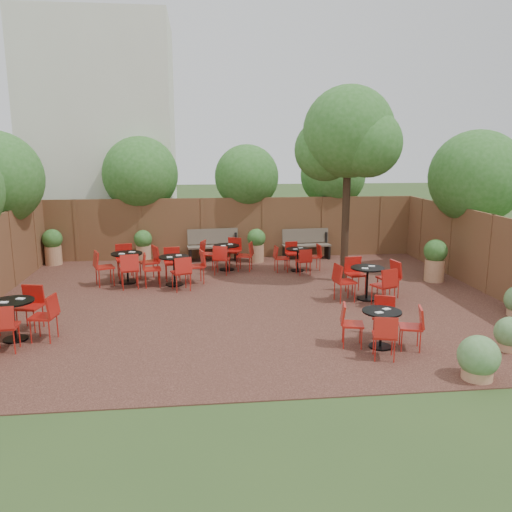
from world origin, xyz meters
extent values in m
plane|color=#354F23|center=(0.00, 0.00, 0.00)|extent=(80.00, 80.00, 0.00)
cube|color=#391F17|center=(0.00, 0.00, 0.01)|extent=(12.00, 10.00, 0.02)
cube|color=brown|center=(0.00, 5.00, 1.00)|extent=(12.00, 0.08, 2.00)
cube|color=brown|center=(6.00, 0.00, 1.00)|extent=(0.08, 10.00, 2.00)
cube|color=silver|center=(-4.50, 8.00, 4.00)|extent=(5.00, 4.00, 8.00)
sphere|color=#2D6621|center=(-3.00, 5.70, 2.74)|extent=(2.46, 2.46, 2.46)
sphere|color=#2D6621|center=(0.50, 5.60, 2.64)|extent=(2.14, 2.14, 2.14)
sphere|color=#2D6621|center=(3.50, 5.80, 2.67)|extent=(2.23, 2.23, 2.23)
sphere|color=#2D6621|center=(6.60, 2.00, 2.79)|extent=(2.62, 2.62, 2.62)
cylinder|color=black|center=(2.76, 1.57, 2.11)|extent=(0.22, 0.22, 4.19)
sphere|color=#2D6621|center=(2.76, 1.57, 4.00)|extent=(2.37, 2.37, 2.37)
sphere|color=#2D6621|center=(2.26, 1.97, 3.54)|extent=(1.66, 1.66, 1.66)
sphere|color=#2D6621|center=(3.16, 1.17, 3.70)|extent=(1.73, 1.73, 1.73)
cube|color=brown|center=(-0.69, 4.55, 0.49)|extent=(1.68, 0.66, 0.05)
cube|color=brown|center=(-0.69, 4.77, 0.78)|extent=(1.64, 0.29, 0.49)
cube|color=black|center=(-1.43, 4.55, 0.24)|extent=(0.12, 0.50, 0.44)
cube|color=black|center=(0.05, 4.55, 0.24)|extent=(0.12, 0.50, 0.44)
cube|color=brown|center=(2.35, 4.55, 0.47)|extent=(1.59, 0.58, 0.05)
cube|color=brown|center=(2.35, 4.76, 0.75)|extent=(1.56, 0.23, 0.47)
cube|color=black|center=(1.65, 4.55, 0.23)|extent=(0.10, 0.47, 0.42)
cube|color=black|center=(3.06, 4.55, 0.23)|extent=(0.10, 0.47, 0.42)
cylinder|color=black|center=(-1.81, 1.65, 0.04)|extent=(0.46, 0.46, 0.03)
cylinder|color=black|center=(-1.81, 1.65, 0.41)|extent=(0.05, 0.05, 0.73)
cylinder|color=black|center=(-1.81, 1.65, 0.78)|extent=(0.79, 0.79, 0.03)
cube|color=white|center=(-1.68, 1.74, 0.81)|extent=(0.17, 0.14, 0.02)
cube|color=white|center=(-1.91, 1.53, 0.81)|extent=(0.17, 0.14, 0.02)
cylinder|color=black|center=(-0.33, 3.24, 0.04)|extent=(0.44, 0.44, 0.03)
cylinder|color=black|center=(-0.33, 3.24, 0.39)|extent=(0.05, 0.05, 0.71)
cylinder|color=black|center=(-0.33, 3.24, 0.76)|extent=(0.77, 0.77, 0.03)
cube|color=white|center=(-0.21, 3.32, 0.78)|extent=(0.17, 0.15, 0.02)
cube|color=white|center=(-0.43, 3.12, 0.78)|extent=(0.17, 0.15, 0.02)
cylinder|color=black|center=(2.84, -0.19, 0.04)|extent=(0.46, 0.46, 0.03)
cylinder|color=black|center=(2.84, -0.19, 0.41)|extent=(0.05, 0.05, 0.74)
cylinder|color=black|center=(2.84, -0.19, 0.79)|extent=(0.80, 0.80, 0.03)
cube|color=white|center=(2.96, -0.11, 0.81)|extent=(0.17, 0.13, 0.02)
cube|color=white|center=(2.73, -0.32, 0.81)|extent=(0.17, 0.13, 0.02)
cylinder|color=black|center=(2.11, -3.20, 0.03)|extent=(0.41, 0.41, 0.03)
cylinder|color=black|center=(2.11, -3.20, 0.37)|extent=(0.05, 0.05, 0.66)
cylinder|color=black|center=(2.11, -3.20, 0.70)|extent=(0.71, 0.71, 0.03)
cube|color=white|center=(2.22, -3.13, 0.72)|extent=(0.15, 0.13, 0.01)
cube|color=white|center=(2.02, -3.31, 0.72)|extent=(0.15, 0.13, 0.01)
cylinder|color=black|center=(-4.65, -2.06, 0.04)|extent=(0.46, 0.46, 0.03)
cylinder|color=black|center=(-4.65, -2.06, 0.40)|extent=(0.05, 0.05, 0.73)
cylinder|color=black|center=(-4.65, -2.06, 0.78)|extent=(0.79, 0.79, 0.03)
cube|color=white|center=(-4.53, -1.98, 0.80)|extent=(0.15, 0.11, 0.02)
cube|color=white|center=(-4.76, -2.19, 0.80)|extent=(0.15, 0.11, 0.02)
cylinder|color=black|center=(1.74, 2.89, 0.03)|extent=(0.40, 0.40, 0.03)
cylinder|color=black|center=(1.74, 2.89, 0.35)|extent=(0.04, 0.04, 0.63)
cylinder|color=black|center=(1.74, 2.89, 0.68)|extent=(0.68, 0.68, 0.03)
cube|color=white|center=(1.85, 2.96, 0.70)|extent=(0.14, 0.12, 0.01)
cube|color=white|center=(1.65, 2.78, 0.70)|extent=(0.14, 0.12, 0.01)
cylinder|color=black|center=(-3.07, 2.05, 0.04)|extent=(0.48, 0.48, 0.03)
cylinder|color=black|center=(-3.07, 2.05, 0.43)|extent=(0.05, 0.05, 0.77)
cylinder|color=black|center=(-3.07, 2.05, 0.82)|extent=(0.83, 0.83, 0.03)
cube|color=white|center=(-2.94, 2.14, 0.84)|extent=(0.18, 0.15, 0.02)
cube|color=white|center=(-3.18, 1.92, 0.84)|extent=(0.18, 0.15, 0.02)
cylinder|color=tan|center=(-2.89, 4.58, 0.29)|extent=(0.47, 0.47, 0.54)
sphere|color=#2D6621|center=(-2.89, 4.58, 0.77)|extent=(0.56, 0.56, 0.56)
cylinder|color=tan|center=(0.67, 4.26, 0.30)|extent=(0.48, 0.48, 0.55)
sphere|color=#2D6621|center=(0.67, 4.26, 0.79)|extent=(0.58, 0.58, 0.58)
cylinder|color=tan|center=(-5.65, 4.57, 0.31)|extent=(0.51, 0.51, 0.58)
sphere|color=#2D6621|center=(-5.65, 4.57, 0.83)|extent=(0.61, 0.61, 0.61)
cylinder|color=tan|center=(5.22, 1.29, 0.32)|extent=(0.52, 0.52, 0.60)
sphere|color=#2D6621|center=(5.22, 1.29, 0.86)|extent=(0.63, 0.63, 0.63)
cylinder|color=tan|center=(4.38, -3.58, 0.11)|extent=(0.41, 0.41, 0.19)
sphere|color=#528143|center=(4.38, -3.58, 0.35)|extent=(0.56, 0.56, 0.56)
cylinder|color=tan|center=(3.17, -4.65, 0.13)|extent=(0.48, 0.48, 0.22)
sphere|color=#528143|center=(3.17, -4.65, 0.40)|extent=(0.65, 0.65, 0.65)
camera|label=1|loc=(-1.16, -11.86, 3.61)|focal=36.51mm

